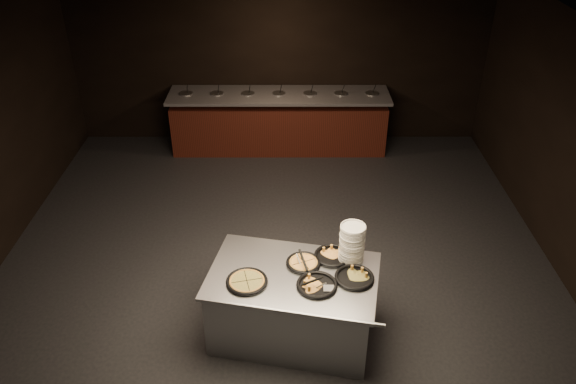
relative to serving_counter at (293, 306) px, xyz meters
name	(u,v)px	position (x,y,z in m)	size (l,w,h in m)	color
room	(274,180)	(-0.20, 0.83, 1.06)	(7.02, 8.02, 2.92)	black
salad_bar	(279,125)	(-0.20, 4.39, 0.04)	(3.70, 0.83, 1.18)	#4E1B12
serving_counter	(293,306)	(0.00, 0.00, 0.00)	(1.89, 1.43, 0.82)	#BABDC2
plate_stack	(352,243)	(0.61, 0.25, 0.64)	(0.27, 0.27, 0.42)	silver
pan_veggie_whole	(247,281)	(-0.46, -0.12, 0.44)	(0.42, 0.42, 0.04)	black
pan_cheese_whole	(303,263)	(0.11, 0.17, 0.44)	(0.36, 0.36, 0.04)	black
pan_cheese_slices_a	(332,256)	(0.42, 0.28, 0.44)	(0.39, 0.39, 0.04)	black
pan_cheese_slices_b	(317,285)	(0.23, -0.18, 0.44)	(0.41, 0.41, 0.04)	black
pan_veggie_slices	(354,277)	(0.62, -0.07, 0.44)	(0.40, 0.40, 0.04)	black
server_left	(301,259)	(0.08, 0.14, 0.51)	(0.22, 0.34, 0.18)	#BABDC2
server_right	(317,283)	(0.23, -0.23, 0.50)	(0.34, 0.10, 0.16)	#BABDC2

